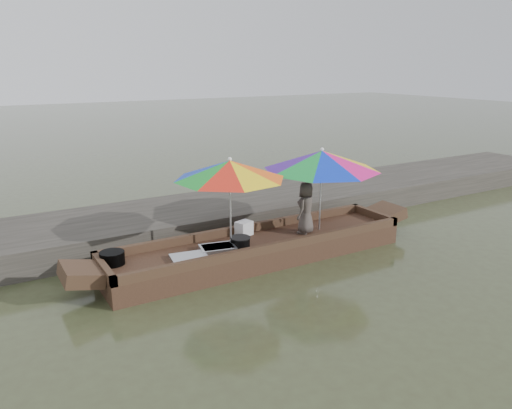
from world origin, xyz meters
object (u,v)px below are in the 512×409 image
boat_hull (259,251)px  cooking_pot (112,258)px  tray_scallop (189,257)px  umbrella_stern (321,189)px  vendor (306,208)px  tray_crayfish (218,249)px  charcoal_grill (240,242)px  supply_bag (244,228)px  umbrella_bow (230,203)px

boat_hull → cooking_pot: bearing=173.8°
tray_scallop → cooking_pot: bearing=159.1°
tray_scallop → umbrella_stern: (2.73, 0.15, 0.74)m
vendor → umbrella_stern: 0.46m
boat_hull → tray_scallop: tray_scallop is taller
tray_crayfish → charcoal_grill: size_ratio=1.73×
vendor → umbrella_stern: umbrella_stern is taller
boat_hull → supply_bag: 0.52m
charcoal_grill → umbrella_stern: bearing=2.1°
charcoal_grill → umbrella_bow: 0.71m
supply_bag → vendor: size_ratio=0.29×
tray_crayfish → umbrella_stern: bearing=1.7°
tray_crayfish → tray_scallop: (-0.55, -0.08, -0.01)m
tray_scallop → umbrella_bow: (0.84, 0.15, 0.74)m
tray_crayfish → tray_scallop: size_ratio=1.00×
tray_crayfish → vendor: bearing=0.8°
cooking_pot → umbrella_bow: (1.95, -0.27, 0.67)m
charcoal_grill → supply_bag: bearing=54.6°
cooking_pot → tray_scallop: cooking_pot is taller
boat_hull → vendor: vendor is taller
cooking_pot → tray_scallop: 1.19m
tray_crayfish → charcoal_grill: bearing=0.0°
tray_crayfish → vendor: size_ratio=0.60×
tray_scallop → umbrella_bow: 1.13m
tray_scallop → vendor: size_ratio=0.60×
charcoal_grill → supply_bag: supply_bag is taller
tray_crayfish → supply_bag: 0.92m
vendor → umbrella_bow: 1.56m
cooking_pot → tray_crayfish: size_ratio=0.67×
umbrella_bow → tray_crayfish: bearing=-167.2°
tray_crayfish → vendor: (1.82, 0.03, 0.44)m
charcoal_grill → umbrella_bow: size_ratio=0.18×
boat_hull → cooking_pot: 2.53m
tray_scallop → charcoal_grill: (0.98, 0.08, 0.05)m
vendor → umbrella_bow: size_ratio=0.52×
boat_hull → cooking_pot: cooking_pot is taller
umbrella_stern → tray_scallop: bearing=-176.9°
charcoal_grill → supply_bag: size_ratio=1.19×
tray_crayfish → umbrella_bow: bearing=12.8°
tray_scallop → supply_bag: 1.45m
supply_bag → vendor: bearing=-23.9°
tray_scallop → vendor: 2.42m
vendor → umbrella_bow: bearing=-32.3°
cooking_pot → supply_bag: size_ratio=1.38×
charcoal_grill → vendor: size_ratio=0.34×
tray_scallop → supply_bag: supply_bag is taller
tray_crayfish → charcoal_grill: (0.43, 0.00, 0.03)m
cooking_pot → umbrella_stern: umbrella_stern is taller
umbrella_stern → boat_hull: bearing=180.0°
charcoal_grill → vendor: 1.45m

